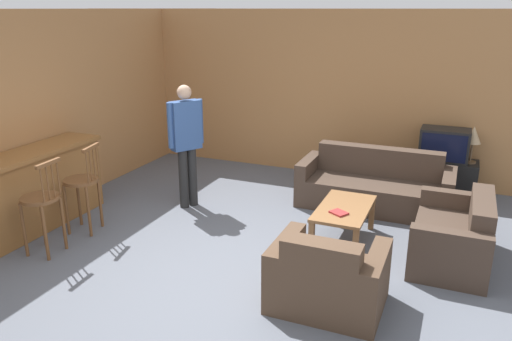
{
  "coord_description": "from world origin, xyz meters",
  "views": [
    {
      "loc": [
        1.9,
        -4.05,
        2.61
      ],
      "look_at": [
        -0.19,
        0.92,
        0.85
      ],
      "focal_mm": 35.0,
      "sensor_mm": 36.0,
      "label": 1
    }
  ],
  "objects_px": {
    "coffee_table": "(344,212)",
    "bar_chair_near": "(42,205)",
    "table_lamp": "(473,137)",
    "bar_chair_mid": "(83,186)",
    "book_on_table": "(339,213)",
    "couch_far": "(375,187)",
    "armchair_near": "(327,279)",
    "tv_unit": "(440,177)",
    "loveseat_right": "(455,237)",
    "person_by_window": "(186,139)",
    "tv": "(444,145)"
  },
  "relations": [
    {
      "from": "book_on_table",
      "to": "person_by_window",
      "type": "xyz_separation_m",
      "value": [
        -2.21,
        0.48,
        0.51
      ]
    },
    {
      "from": "coffee_table",
      "to": "tv_unit",
      "type": "relative_size",
      "value": 1.04
    },
    {
      "from": "loveseat_right",
      "to": "coffee_table",
      "type": "height_order",
      "value": "loveseat_right"
    },
    {
      "from": "bar_chair_near",
      "to": "bar_chair_mid",
      "type": "height_order",
      "value": "same"
    },
    {
      "from": "loveseat_right",
      "to": "table_lamp",
      "type": "relative_size",
      "value": 2.51
    },
    {
      "from": "coffee_table",
      "to": "loveseat_right",
      "type": "bearing_deg",
      "value": 0.35
    },
    {
      "from": "bar_chair_mid",
      "to": "table_lamp",
      "type": "bearing_deg",
      "value": 35.38
    },
    {
      "from": "tv",
      "to": "book_on_table",
      "type": "xyz_separation_m",
      "value": [
        -0.95,
        -2.33,
        -0.31
      ]
    },
    {
      "from": "book_on_table",
      "to": "armchair_near",
      "type": "bearing_deg",
      "value": -80.9
    },
    {
      "from": "armchair_near",
      "to": "table_lamp",
      "type": "relative_size",
      "value": 1.89
    },
    {
      "from": "coffee_table",
      "to": "table_lamp",
      "type": "relative_size",
      "value": 1.94
    },
    {
      "from": "table_lamp",
      "to": "tv",
      "type": "bearing_deg",
      "value": -179.52
    },
    {
      "from": "bar_chair_near",
      "to": "table_lamp",
      "type": "relative_size",
      "value": 2.05
    },
    {
      "from": "tv",
      "to": "person_by_window",
      "type": "xyz_separation_m",
      "value": [
        -3.16,
        -1.85,
        0.21
      ]
    },
    {
      "from": "couch_far",
      "to": "table_lamp",
      "type": "relative_size",
      "value": 3.83
    },
    {
      "from": "coffee_table",
      "to": "bar_chair_near",
      "type": "bearing_deg",
      "value": -152.29
    },
    {
      "from": "bar_chair_near",
      "to": "couch_far",
      "type": "height_order",
      "value": "bar_chair_near"
    },
    {
      "from": "tv",
      "to": "book_on_table",
      "type": "relative_size",
      "value": 2.91
    },
    {
      "from": "coffee_table",
      "to": "book_on_table",
      "type": "height_order",
      "value": "book_on_table"
    },
    {
      "from": "loveseat_right",
      "to": "coffee_table",
      "type": "bearing_deg",
      "value": -179.65
    },
    {
      "from": "bar_chair_near",
      "to": "book_on_table",
      "type": "bearing_deg",
      "value": 24.37
    },
    {
      "from": "bar_chair_near",
      "to": "person_by_window",
      "type": "relative_size",
      "value": 0.65
    },
    {
      "from": "bar_chair_mid",
      "to": "coffee_table",
      "type": "height_order",
      "value": "bar_chair_mid"
    },
    {
      "from": "armchair_near",
      "to": "tv",
      "type": "bearing_deg",
      "value": 77.7
    },
    {
      "from": "person_by_window",
      "to": "bar_chair_mid",
      "type": "bearing_deg",
      "value": -122.46
    },
    {
      "from": "table_lamp",
      "to": "couch_far",
      "type": "bearing_deg",
      "value": -142.89
    },
    {
      "from": "loveseat_right",
      "to": "table_lamp",
      "type": "distance_m",
      "value": 2.2
    },
    {
      "from": "bar_chair_mid",
      "to": "couch_far",
      "type": "bearing_deg",
      "value": 34.72
    },
    {
      "from": "bar_chair_mid",
      "to": "couch_far",
      "type": "height_order",
      "value": "bar_chair_mid"
    },
    {
      "from": "bar_chair_near",
      "to": "coffee_table",
      "type": "height_order",
      "value": "bar_chair_near"
    },
    {
      "from": "bar_chair_mid",
      "to": "book_on_table",
      "type": "xyz_separation_m",
      "value": [
        2.96,
        0.7,
        -0.13
      ]
    },
    {
      "from": "tv_unit",
      "to": "armchair_near",
      "type": "bearing_deg",
      "value": -102.29
    },
    {
      "from": "tv_unit",
      "to": "tv",
      "type": "xyz_separation_m",
      "value": [
        -0.0,
        -0.0,
        0.49
      ]
    },
    {
      "from": "coffee_table",
      "to": "book_on_table",
      "type": "xyz_separation_m",
      "value": [
        -0.01,
        -0.22,
        0.08
      ]
    },
    {
      "from": "couch_far",
      "to": "tv_unit",
      "type": "bearing_deg",
      "value": 47.75
    },
    {
      "from": "tv_unit",
      "to": "book_on_table",
      "type": "xyz_separation_m",
      "value": [
        -0.95,
        -2.33,
        0.18
      ]
    },
    {
      "from": "bar_chair_near",
      "to": "tv_unit",
      "type": "xyz_separation_m",
      "value": [
        3.91,
        3.67,
        -0.32
      ]
    },
    {
      "from": "bar_chair_near",
      "to": "book_on_table",
      "type": "height_order",
      "value": "bar_chair_near"
    },
    {
      "from": "loveseat_right",
      "to": "tv",
      "type": "height_order",
      "value": "tv"
    },
    {
      "from": "book_on_table",
      "to": "person_by_window",
      "type": "height_order",
      "value": "person_by_window"
    },
    {
      "from": "tv",
      "to": "book_on_table",
      "type": "bearing_deg",
      "value": -112.2
    },
    {
      "from": "armchair_near",
      "to": "couch_far",
      "type": "bearing_deg",
      "value": 90.77
    },
    {
      "from": "armchair_near",
      "to": "coffee_table",
      "type": "bearing_deg",
      "value": 97.24
    },
    {
      "from": "armchair_near",
      "to": "tv_unit",
      "type": "height_order",
      "value": "armchair_near"
    },
    {
      "from": "bar_chair_near",
      "to": "couch_far",
      "type": "bearing_deg",
      "value": 41.92
    },
    {
      "from": "table_lamp",
      "to": "tv_unit",
      "type": "bearing_deg",
      "value": 180.0
    },
    {
      "from": "table_lamp",
      "to": "bar_chair_near",
      "type": "bearing_deg",
      "value": -139.33
    },
    {
      "from": "tv_unit",
      "to": "tv",
      "type": "relative_size",
      "value": 1.47
    },
    {
      "from": "coffee_table",
      "to": "table_lamp",
      "type": "distance_m",
      "value": 2.54
    },
    {
      "from": "book_on_table",
      "to": "person_by_window",
      "type": "bearing_deg",
      "value": 167.71
    }
  ]
}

